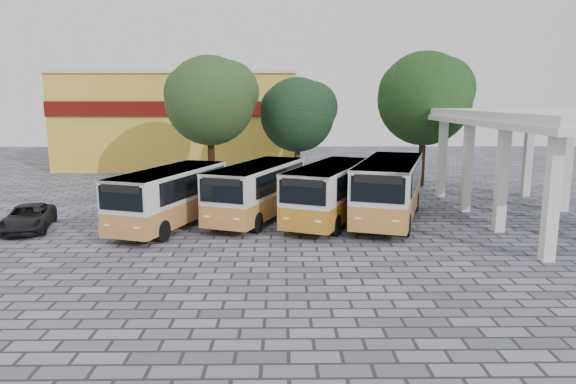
{
  "coord_description": "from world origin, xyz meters",
  "views": [
    {
      "loc": [
        -2.02,
        -20.78,
        5.92
      ],
      "look_at": [
        -1.73,
        3.75,
        1.5
      ],
      "focal_mm": 32.0,
      "sensor_mm": 36.0,
      "label": 1
    }
  ],
  "objects_px": {
    "bus_centre_right": "(330,189)",
    "parked_car": "(28,218)",
    "bus_centre_left": "(257,188)",
    "bus_far_right": "(389,186)",
    "bus_far_left": "(170,194)"
  },
  "relations": [
    {
      "from": "parked_car",
      "to": "bus_centre_right",
      "type": "bearing_deg",
      "value": -8.4
    },
    {
      "from": "bus_far_right",
      "to": "parked_car",
      "type": "relative_size",
      "value": 2.16
    },
    {
      "from": "bus_far_left",
      "to": "bus_far_right",
      "type": "bearing_deg",
      "value": 24.09
    },
    {
      "from": "bus_centre_left",
      "to": "bus_far_right",
      "type": "bearing_deg",
      "value": 17.34
    },
    {
      "from": "bus_centre_left",
      "to": "parked_car",
      "type": "xyz_separation_m",
      "value": [
        -10.47,
        -1.98,
        -1.02
      ]
    },
    {
      "from": "bus_far_right",
      "to": "bus_centre_left",
      "type": "bearing_deg",
      "value": -165.29
    },
    {
      "from": "bus_centre_right",
      "to": "bus_far_right",
      "type": "height_order",
      "value": "bus_far_right"
    },
    {
      "from": "bus_far_left",
      "to": "parked_car",
      "type": "relative_size",
      "value": 1.95
    },
    {
      "from": "bus_centre_left",
      "to": "bus_far_right",
      "type": "height_order",
      "value": "bus_far_right"
    },
    {
      "from": "bus_centre_left",
      "to": "bus_far_left",
      "type": "bearing_deg",
      "value": -139.03
    },
    {
      "from": "bus_centre_right",
      "to": "bus_far_left",
      "type": "bearing_deg",
      "value": -150.05
    },
    {
      "from": "bus_centre_right",
      "to": "bus_far_right",
      "type": "xyz_separation_m",
      "value": [
        2.9,
        0.1,
        0.13
      ]
    },
    {
      "from": "bus_centre_right",
      "to": "parked_car",
      "type": "xyz_separation_m",
      "value": [
        -14.06,
        -1.45,
        -1.05
      ]
    },
    {
      "from": "bus_centre_left",
      "to": "bus_far_right",
      "type": "xyz_separation_m",
      "value": [
        6.49,
        -0.42,
        0.15
      ]
    },
    {
      "from": "bus_far_left",
      "to": "bus_far_right",
      "type": "distance_m",
      "value": 10.55
    }
  ]
}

